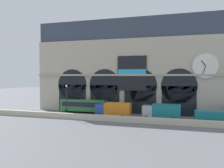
% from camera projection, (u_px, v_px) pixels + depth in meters
% --- Properties ---
extents(ground_plane, '(200.00, 200.00, 0.00)m').
position_uv_depth(ground_plane, '(116.00, 117.00, 49.37)').
color(ground_plane, slate).
extents(quay_parapet_wall, '(90.00, 0.70, 1.16)m').
position_uv_depth(quay_parapet_wall, '(109.00, 118.00, 44.56)').
color(quay_parapet_wall, beige).
rests_on(quay_parapet_wall, ground).
extents(station_building, '(44.61, 6.19, 22.49)m').
position_uv_depth(station_building, '(125.00, 67.00, 56.51)').
color(station_building, '#B2A891').
rests_on(station_building, ground).
extents(bus_midwest, '(11.00, 3.25, 3.10)m').
position_uv_depth(bus_midwest, '(83.00, 105.00, 54.51)').
color(bus_midwest, '#2D7A42').
rests_on(bus_midwest, ground).
extents(box_truck_center, '(7.50, 2.91, 3.12)m').
position_uv_depth(box_truck_center, '(114.00, 109.00, 48.84)').
color(box_truck_center, '#28479E').
rests_on(box_truck_center, ground).
extents(box_truck_mideast, '(7.50, 2.91, 3.12)m').
position_uv_depth(box_truck_mideast, '(162.00, 111.00, 46.19)').
color(box_truck_mideast, '#ADB2B7').
rests_on(box_truck_mideast, ground).
extents(van_east, '(5.20, 2.48, 2.20)m').
position_uv_depth(van_east, '(209.00, 116.00, 43.46)').
color(van_east, '#19727A').
rests_on(van_east, ground).
extents(street_lamp_quayside, '(0.44, 0.44, 6.90)m').
position_uv_depth(street_lamp_quayside, '(67.00, 97.00, 47.95)').
color(street_lamp_quayside, black).
rests_on(street_lamp_quayside, ground).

